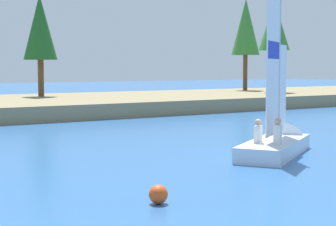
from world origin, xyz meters
TOP-DOWN VIEW (x-y plane):
  - shoreline_tree_centre at (4.75, 32.93)m, footprint 2.26×2.26m
  - shoreline_tree_midright at (22.57, 29.02)m, footprint 2.45×2.45m
  - shoreline_tree_right at (23.38, 33.31)m, footprint 2.43×2.43m
  - sailboat at (4.25, 9.93)m, footprint 4.89×3.74m
  - channel_buoy at (-2.86, 6.24)m, footprint 0.39×0.39m

SIDE VIEW (x-z plane):
  - channel_buoy at x=-2.86m, z-range 0.00..0.39m
  - sailboat at x=4.25m, z-range -2.53..3.37m
  - shoreline_tree_centre at x=4.75m, z-range 2.04..8.90m
  - shoreline_tree_midright at x=22.57m, z-range 2.50..9.66m
  - shoreline_tree_right at x=23.38m, z-range 2.32..10.20m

